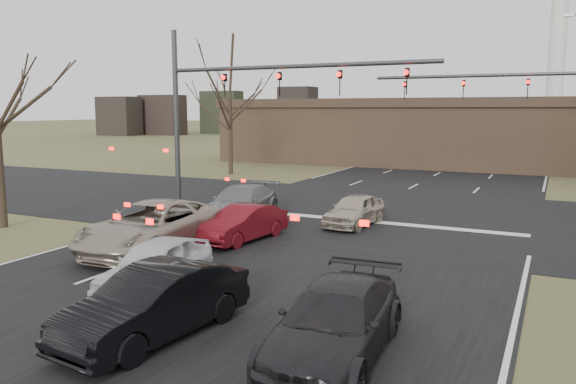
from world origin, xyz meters
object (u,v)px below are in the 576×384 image
Objects in this scene: car_charcoal_sedan at (335,322)px; car_white_sedan at (156,264)px; car_silver_suv at (152,227)px; car_red_ahead at (243,223)px; building at (482,132)px; car_grey_ahead at (241,203)px; mast_arm_near at (237,95)px; car_black_hatch at (155,303)px; car_silver_ahead at (355,210)px; mast_arm_far at (534,98)px.

car_white_sedan is at bearing 159.35° from car_charcoal_sedan.
car_silver_suv is 3.10m from car_red_ahead.
building is 8.80× the size of car_grey_ahead.
mast_arm_near is 4.93m from car_grey_ahead.
mast_arm_near reaches higher than car_black_hatch.
car_black_hatch is at bearing -57.23° from car_white_sedan.
car_grey_ahead is at bearing 86.99° from car_silver_suv.
car_silver_ahead is at bearing -93.32° from building.
car_silver_suv is at bearing -120.33° from mast_arm_far.
mast_arm_far is at bearing 42.91° from car_grey_ahead.
mast_arm_near is 7.37m from car_red_ahead.
mast_arm_near is 1.09× the size of mast_arm_far.
car_silver_suv is 1.25× the size of car_charcoal_sedan.
mast_arm_near is at bearing -138.78° from mast_arm_far.
car_black_hatch is 8.29m from car_red_ahead.
car_silver_ahead is at bearing 103.79° from car_charcoal_sedan.
mast_arm_far is 22.25m from car_white_sedan.
car_silver_suv is at bearing -120.30° from car_silver_ahead.
car_silver_suv is 7.92m from car_silver_ahead.
car_silver_suv is 5.50m from car_grey_ahead.
building is 33.01m from car_silver_suv.
car_white_sedan is at bearing -110.32° from mast_arm_far.
building is at bearing 89.57° from car_charcoal_sedan.
car_charcoal_sedan reaches higher than car_red_ahead.
mast_arm_near reaches higher than building.
mast_arm_near is (-7.23, -25.00, 2.41)m from building.
mast_arm_near is at bearing 175.50° from car_silver_ahead.
car_silver_suv is at bearing -96.54° from car_grey_ahead.
mast_arm_far is at bearing 66.79° from car_silver_ahead.
mast_arm_near is 14.71m from car_black_hatch.
car_red_ahead is 1.03× the size of car_silver_ahead.
building is 35.68m from car_white_sedan.
car_white_sedan is 1.02× the size of car_red_ahead.
car_grey_ahead is at bearing -130.54° from mast_arm_far.
car_silver_ahead reaches higher than car_red_ahead.
car_white_sedan is 0.79× the size of car_grey_ahead.
mast_arm_near is 3.28× the size of car_red_ahead.
car_silver_ahead is (2.61, 4.07, 0.00)m from car_red_ahead.
car_black_hatch is at bearing -53.32° from car_silver_suv.
car_white_sedan is at bearing -69.87° from mast_arm_near.
car_white_sedan is 0.89× the size of car_black_hatch.
mast_arm_far is (4.18, -15.00, 2.35)m from building.
car_silver_ahead is at bearing 72.87° from car_white_sedan.
building is at bearing 70.89° from car_grey_ahead.
car_red_ahead is at bearing 115.34° from car_black_hatch.
car_white_sedan is at bearing -79.61° from car_grey_ahead.
car_charcoal_sedan is at bearing 18.32° from car_black_hatch.
car_silver_ahead is (4.50, 6.51, -0.17)m from car_silver_suv.
building is at bearing 91.03° from car_silver_ahead.
mast_arm_far is at bearing 56.66° from car_silver_suv.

